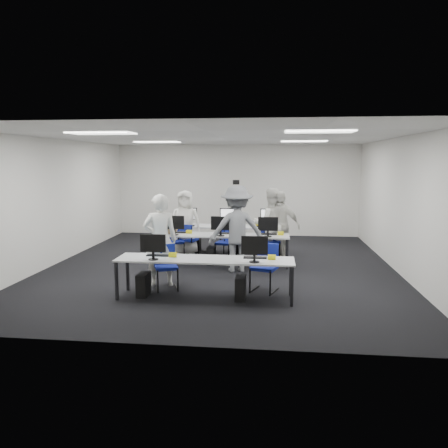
# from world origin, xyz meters

# --- Properties ---
(room) EXTENTS (9.00, 9.02, 3.00)m
(room) POSITION_xyz_m (0.00, 0.00, 1.50)
(room) COLOR black
(room) RESTS_ON ground
(ceiling_panels) EXTENTS (5.20, 4.60, 0.02)m
(ceiling_panels) POSITION_xyz_m (0.00, 0.00, 2.98)
(ceiling_panels) COLOR white
(ceiling_panels) RESTS_ON room
(desk_front) EXTENTS (3.20, 0.70, 0.73)m
(desk_front) POSITION_xyz_m (0.00, -2.40, 0.68)
(desk_front) COLOR #B3B5B7
(desk_front) RESTS_ON ground
(desk_mid) EXTENTS (3.20, 0.70, 0.73)m
(desk_mid) POSITION_xyz_m (0.00, 0.20, 0.68)
(desk_mid) COLOR #B3B5B7
(desk_mid) RESTS_ON ground
(desk_back) EXTENTS (3.20, 0.70, 0.73)m
(desk_back) POSITION_xyz_m (0.00, 1.60, 0.68)
(desk_back) COLOR #B3B5B7
(desk_back) RESTS_ON ground
(equipment_front) EXTENTS (2.51, 0.41, 1.19)m
(equipment_front) POSITION_xyz_m (-0.19, -2.42, 0.36)
(equipment_front) COLOR #0D6BB1
(equipment_front) RESTS_ON desk_front
(equipment_mid) EXTENTS (2.91, 0.41, 1.19)m
(equipment_mid) POSITION_xyz_m (-0.19, 0.18, 0.36)
(equipment_mid) COLOR white
(equipment_mid) RESTS_ON desk_mid
(equipment_back) EXTENTS (2.91, 0.41, 1.19)m
(equipment_back) POSITION_xyz_m (0.19, 1.62, 0.36)
(equipment_back) COLOR white
(equipment_back) RESTS_ON desk_back
(chair_0) EXTENTS (0.56, 0.58, 0.86)m
(chair_0) POSITION_xyz_m (-0.83, -1.94, 0.27)
(chair_0) COLOR navy
(chair_0) RESTS_ON ground
(chair_1) EXTENTS (0.58, 0.60, 0.90)m
(chair_1) POSITION_xyz_m (1.06, -1.87, 0.29)
(chair_1) COLOR navy
(chair_1) RESTS_ON ground
(chair_2) EXTENTS (0.53, 0.55, 0.82)m
(chair_2) POSITION_xyz_m (-1.25, 0.77, 0.26)
(chair_2) COLOR navy
(chair_2) RESTS_ON ground
(chair_3) EXTENTS (0.49, 0.51, 0.81)m
(chair_3) POSITION_xyz_m (0.01, 0.79, 0.26)
(chair_3) COLOR navy
(chair_3) RESTS_ON ground
(chair_4) EXTENTS (0.51, 0.55, 0.93)m
(chair_4) POSITION_xyz_m (1.15, 0.79, 0.29)
(chair_4) COLOR navy
(chair_4) RESTS_ON ground
(chair_5) EXTENTS (0.52, 0.55, 0.86)m
(chair_5) POSITION_xyz_m (-0.97, 1.03, 0.27)
(chair_5) COLOR navy
(chair_5) RESTS_ON ground
(chair_6) EXTENTS (0.46, 0.49, 0.82)m
(chair_6) POSITION_xyz_m (0.14, 1.10, 0.26)
(chair_6) COLOR navy
(chair_6) RESTS_ON ground
(chair_7) EXTENTS (0.50, 0.53, 0.84)m
(chair_7) POSITION_xyz_m (1.23, 1.08, 0.27)
(chair_7) COLOR navy
(chair_7) RESTS_ON ground
(handbag) EXTENTS (0.44, 0.32, 0.33)m
(handbag) POSITION_xyz_m (-1.24, 0.15, 0.90)
(handbag) COLOR #98744E
(handbag) RESTS_ON desk_mid
(student_0) EXTENTS (0.76, 0.60, 1.84)m
(student_0) POSITION_xyz_m (-1.00, -1.69, 0.92)
(student_0) COLOR beige
(student_0) RESTS_ON ground
(student_1) EXTENTS (0.98, 0.83, 1.80)m
(student_1) POSITION_xyz_m (1.16, 0.91, 0.90)
(student_1) COLOR beige
(student_1) RESTS_ON ground
(student_2) EXTENTS (0.84, 0.56, 1.71)m
(student_2) POSITION_xyz_m (-1.06, 1.10, 0.86)
(student_2) COLOR beige
(student_2) RESTS_ON ground
(student_3) EXTENTS (1.08, 0.63, 1.74)m
(student_3) POSITION_xyz_m (1.38, 0.86, 0.87)
(student_3) COLOR beige
(student_3) RESTS_ON ground
(photographer) EXTENTS (1.37, 0.96, 1.93)m
(photographer) POSITION_xyz_m (0.41, -0.40, 0.97)
(photographer) COLOR slate
(photographer) RESTS_ON ground
(dslr_camera) EXTENTS (0.17, 0.20, 0.10)m
(dslr_camera) POSITION_xyz_m (0.38, -0.22, 2.00)
(dslr_camera) COLOR black
(dslr_camera) RESTS_ON photographer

